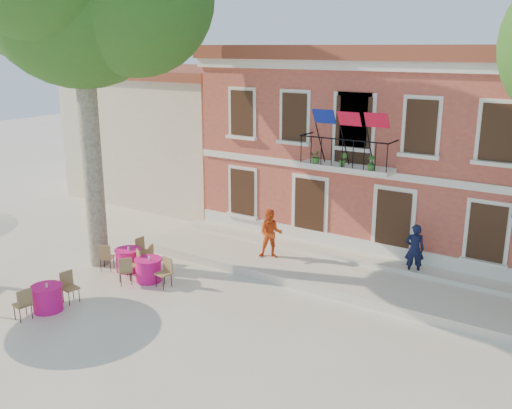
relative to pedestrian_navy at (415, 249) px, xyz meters
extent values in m
plane|color=beige|center=(-4.60, -5.32, -1.15)|extent=(90.00, 90.00, 0.00)
cube|color=#B75F42|center=(-2.60, 4.68, 2.35)|extent=(13.00, 8.00, 7.00)
cube|color=brown|center=(-2.60, 4.68, 6.10)|extent=(13.50, 8.50, 0.50)
cube|color=silver|center=(-2.60, 0.73, 5.70)|extent=(13.30, 0.35, 0.35)
cube|color=silver|center=(-2.60, 0.23, 2.35)|extent=(3.20, 0.90, 0.15)
cube|color=black|center=(-2.60, -0.17, 3.35)|extent=(3.20, 0.04, 0.04)
cube|color=navy|center=(-3.50, -0.52, 4.10)|extent=(0.76, 0.27, 0.47)
cube|color=red|center=(-2.60, -0.52, 4.10)|extent=(0.76, 0.29, 0.47)
cube|color=red|center=(-1.70, -0.52, 4.10)|extent=(0.76, 0.27, 0.47)
imported|color=#26591E|center=(-3.60, -0.07, 2.67)|extent=(0.43, 0.37, 0.48)
imported|color=#26591E|center=(-2.60, -0.07, 2.67)|extent=(0.26, 0.21, 0.48)
imported|color=#26591E|center=(-1.60, -0.07, 2.67)|extent=(0.27, 0.27, 0.48)
cube|color=beige|center=(-14.10, 5.68, 1.85)|extent=(9.00, 9.00, 6.00)
cube|color=brown|center=(-14.10, 5.68, 5.05)|extent=(9.40, 9.40, 0.40)
cube|color=silver|center=(-2.60, -0.92, -1.00)|extent=(14.00, 3.40, 0.30)
cylinder|color=#A59E84|center=(-9.81, -4.50, 2.80)|extent=(0.67, 0.67, 7.90)
imported|color=black|center=(0.00, 0.00, 0.00)|extent=(0.73, 0.63, 1.69)
imported|color=#EC551B|center=(-4.67, -1.28, 0.02)|extent=(1.05, 0.98, 1.74)
cylinder|color=#F01663|center=(-8.18, -7.88, -0.77)|extent=(0.84, 0.84, 0.75)
cylinder|color=#F01663|center=(-8.18, -7.88, -0.39)|extent=(0.90, 0.90, 0.02)
cube|color=tan|center=(-8.07, -7.14, -0.67)|extent=(0.48, 0.48, 0.95)
cube|color=tan|center=(-8.29, -8.63, -0.67)|extent=(0.48, 0.48, 0.95)
cylinder|color=#F01663|center=(-7.26, -4.66, -0.77)|extent=(0.84, 0.84, 0.75)
cylinder|color=#F01663|center=(-7.26, -4.66, -0.39)|extent=(0.90, 0.90, 0.02)
cube|color=tan|center=(-7.55, -3.97, -0.67)|extent=(0.55, 0.55, 0.95)
cube|color=tan|center=(-7.72, -5.25, -0.67)|extent=(0.59, 0.59, 0.95)
cube|color=tan|center=(-6.52, -4.75, -0.67)|extent=(0.47, 0.47, 0.95)
cylinder|color=#F01663|center=(-8.48, -4.38, -0.77)|extent=(0.84, 0.84, 0.75)
cylinder|color=#F01663|center=(-8.48, -4.38, -0.39)|extent=(0.90, 0.90, 0.02)
cube|color=tan|center=(-9.14, -4.74, -0.67)|extent=(0.57, 0.57, 0.95)
cube|color=tan|center=(-7.84, -4.77, -0.67)|extent=(0.58, 0.58, 0.95)
cube|color=tan|center=(-8.47, -3.63, -0.67)|extent=(0.43, 0.43, 0.95)
camera|label=1|loc=(5.29, -17.21, 6.30)|focal=40.00mm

